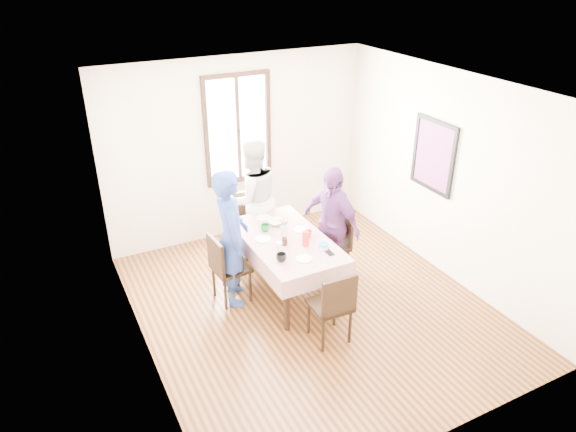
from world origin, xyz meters
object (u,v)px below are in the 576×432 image
object	(u,v)px
dining_table	(286,265)
chair_far	(252,225)
person_left	(231,238)
person_right	(331,224)
chair_near	(330,305)
chair_left	(231,268)
person_far	(252,199)
chair_right	(331,246)

from	to	relation	value
dining_table	chair_far	distance (m)	1.07
person_left	person_right	world-z (taller)	person_left
dining_table	person_right	xyz separation A→B (m)	(0.67, 0.05, 0.41)
person_left	chair_near	bearing A→B (deg)	-138.63
dining_table	chair_far	bearing A→B (deg)	90.00
chair_left	person_left	distance (m)	0.42
dining_table	person_far	xyz separation A→B (m)	(0.00, 1.05, 0.50)
dining_table	chair_left	distance (m)	0.71
dining_table	person_left	distance (m)	0.85
person_left	person_right	xyz separation A→B (m)	(1.35, -0.10, -0.09)
chair_far	chair_left	bearing A→B (deg)	53.46
person_left	person_far	xyz separation A→B (m)	(0.67, 0.90, -0.00)
chair_right	chair_far	world-z (taller)	same
chair_near	person_right	size ratio (longest dim) A/B	0.58
person_right	person_far	bearing A→B (deg)	-162.25
person_right	chair_far	bearing A→B (deg)	-162.75
dining_table	chair_right	bearing A→B (deg)	4.01
dining_table	person_left	world-z (taller)	person_left
chair_left	dining_table	bearing A→B (deg)	73.67
dining_table	chair_right	size ratio (longest dim) A/B	1.70
chair_right	person_right	size ratio (longest dim) A/B	0.58
chair_near	person_left	world-z (taller)	person_left
dining_table	person_far	world-z (taller)	person_far
chair_left	chair_near	xyz separation A→B (m)	(0.69, -1.21, 0.00)
chair_near	person_far	world-z (taller)	person_far
chair_right	person_far	xyz separation A→B (m)	(-0.69, 1.00, 0.42)
chair_left	person_left	bearing A→B (deg)	85.54
chair_right	person_far	world-z (taller)	person_far
chair_far	person_far	xyz separation A→B (m)	(-0.00, -0.02, 0.42)
chair_right	chair_near	size ratio (longest dim) A/B	1.00
chair_far	chair_near	distance (m)	2.13
person_far	person_right	world-z (taller)	person_far
person_right	person_left	bearing A→B (deg)	-110.36
dining_table	person_far	bearing A→B (deg)	90.00
person_far	person_right	size ratio (longest dim) A/B	1.11
chair_right	person_right	bearing A→B (deg)	94.66
chair_far	chair_near	bearing A→B (deg)	90.38
person_left	person_far	bearing A→B (deg)	-24.45
chair_right	person_right	world-z (taller)	person_right
chair_left	chair_far	size ratio (longest dim) A/B	1.00
dining_table	person_right	size ratio (longest dim) A/B	0.99
chair_right	chair_near	distance (m)	1.31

